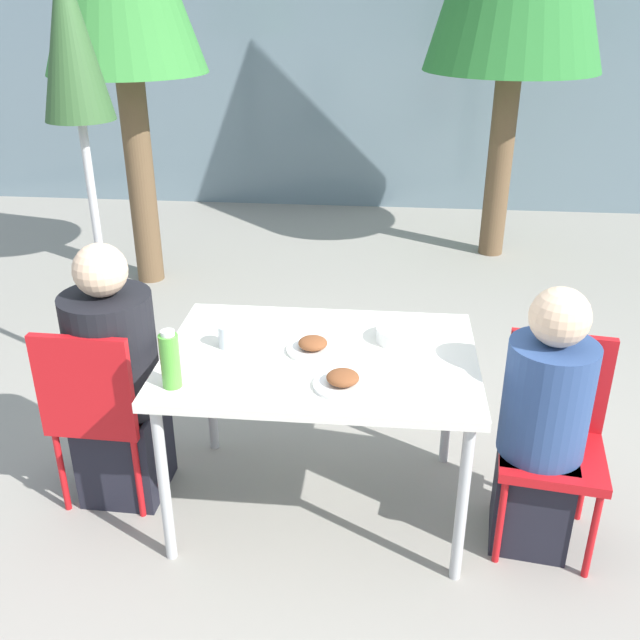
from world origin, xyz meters
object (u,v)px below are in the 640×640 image
chair_left (99,403)px  person_left (116,384)px  bottle (170,360)px  closed_umbrella (74,68)px  drinking_cup (228,336)px  person_right (542,430)px  chair_right (553,427)px  salad_bowl (400,334)px

chair_left → person_left: 0.11m
bottle → closed_umbrella: bearing=121.2°
chair_left → person_left: bearing=58.1°
bottle → drinking_cup: bearing=67.1°
chair_left → person_right: size_ratio=0.77×
person_right → closed_umbrella: closed_umbrella is taller
chair_right → person_right: size_ratio=0.77×
closed_umbrella → bottle: (0.75, -1.25, -0.86)m
person_left → drinking_cup: size_ratio=12.55×
chair_right → bottle: (-1.45, -0.25, 0.36)m
person_left → salad_bowl: (1.19, 0.12, 0.23)m
bottle → chair_left: bearing=149.1°
chair_left → closed_umbrella: closed_umbrella is taller
chair_left → chair_right: 1.86m
person_left → person_right: size_ratio=1.05×
chair_right → closed_umbrella: size_ratio=0.38×
chair_left → bottle: size_ratio=3.82×
person_left → drinking_cup: (0.50, 0.00, 0.25)m
person_right → salad_bowl: bearing=-18.0°
person_left → closed_umbrella: bearing=114.8°
bottle → person_left: bearing=137.9°
chair_left → chair_right: size_ratio=1.00×
chair_right → person_right: (-0.06, -0.07, 0.03)m
person_left → salad_bowl: 1.22m
closed_umbrella → drinking_cup: size_ratio=24.15×
salad_bowl → drinking_cup: bearing=-170.1°
chair_right → bottle: bottle is taller
person_right → drinking_cup: 1.29m
chair_right → drinking_cup: 1.35m
person_left → closed_umbrella: closed_umbrella is taller
person_left → chair_right: size_ratio=1.37×
drinking_cup → salad_bowl: size_ratio=0.47×
chair_left → person_right: (1.80, -0.07, 0.03)m
bottle → drinking_cup: (0.14, 0.33, -0.06)m
closed_umbrella → bottle: bearing=-58.8°
closed_umbrella → salad_bowl: bearing=-26.7°
chair_left → person_left: size_ratio=0.73×
chair_left → salad_bowl: chair_left is taller
salad_bowl → person_left: bearing=-174.0°
drinking_cup → salad_bowl: (0.69, 0.12, -0.02)m
chair_right → salad_bowl: bearing=-9.9°
bottle → salad_bowl: 0.95m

